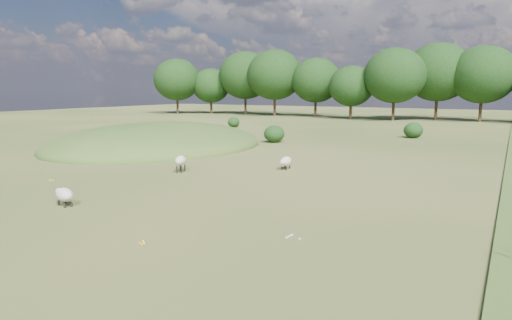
{
  "coord_description": "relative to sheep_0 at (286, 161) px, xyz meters",
  "views": [
    {
      "loc": [
        13.88,
        -16.94,
        4.77
      ],
      "look_at": [
        2.0,
        4.0,
        1.0
      ],
      "focal_mm": 32.0,
      "sensor_mm": 36.0,
      "label": 1
    }
  ],
  "objects": [
    {
      "name": "mound",
      "position": [
        -14.18,
        4.73,
        -0.48
      ],
      "size": [
        16.0,
        20.0,
        4.0
      ],
      "primitive_type": "ellipsoid",
      "color": "#33561E",
      "rests_on": "ground"
    },
    {
      "name": "shrubs",
      "position": [
        -5.66,
        18.6,
        0.24
      ],
      "size": [
        23.84,
        13.88,
        1.52
      ],
      "color": "black",
      "rests_on": "ground"
    },
    {
      "name": "ground",
      "position": [
        -2.18,
        12.73,
        -0.48
      ],
      "size": [
        160.0,
        160.0,
        0.0
      ],
      "primitive_type": "plane",
      "color": "#2D4C17",
      "rests_on": "ground"
    },
    {
      "name": "sheep_2",
      "position": [
        -4.17,
        -12.22,
        -0.01
      ],
      "size": [
        1.37,
        0.87,
        0.76
      ],
      "rotation": [
        0.0,
        0.0,
        2.84
      ],
      "color": "#BDB59D",
      "rests_on": "ground"
    },
    {
      "name": "sheep_0",
      "position": [
        0.0,
        0.0,
        0.0
      ],
      "size": [
        0.7,
        1.36,
        0.77
      ],
      "rotation": [
        0.0,
        0.0,
        4.82
      ],
      "color": "#BDB59D",
      "rests_on": "ground"
    },
    {
      "name": "treeline",
      "position": [
        -3.24,
        48.17,
        6.08
      ],
      "size": [
        96.28,
        14.66,
        11.7
      ],
      "color": "black",
      "rests_on": "ground"
    },
    {
      "name": "sheep_1",
      "position": [
        -4.88,
        -3.77,
        0.19
      ],
      "size": [
        0.94,
        1.39,
        0.96
      ],
      "rotation": [
        0.0,
        0.0,
        1.94
      ],
      "color": "#BDB59D",
      "rests_on": "ground"
    }
  ]
}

